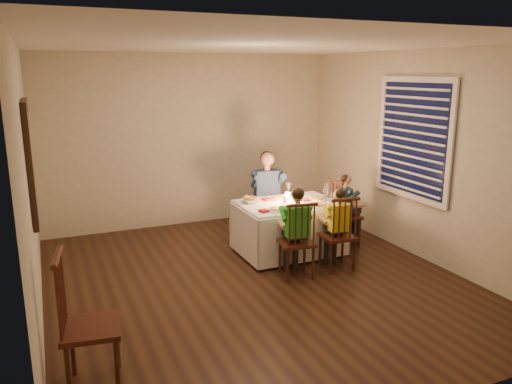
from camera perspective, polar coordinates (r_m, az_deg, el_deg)
name	(u,v)px	position (r m, az deg, el deg)	size (l,w,h in m)	color
ground	(256,281)	(5.79, -0.03, -10.11)	(5.00, 5.00, 0.00)	black
wall_left	(29,188)	(4.97, -24.55, 0.40)	(0.02, 5.00, 2.60)	beige
wall_right	(420,156)	(6.61, 18.19, 3.97)	(0.02, 5.00, 2.60)	beige
wall_back	(191,141)	(7.73, -7.48, 5.84)	(4.50, 0.02, 2.60)	beige
ceiling	(256,44)	(5.31, -0.03, 16.52)	(5.00, 5.00, 0.00)	white
dining_table	(289,217)	(6.51, 3.77, -2.91)	(1.31, 0.95, 0.65)	white
chair_adult	(267,237)	(7.24, 1.27, -5.16)	(0.38, 0.36, 0.92)	#33170D
chair_near_left	(296,276)	(5.94, 4.58, -9.53)	(0.38, 0.36, 0.92)	#33170D
chair_near_right	(336,268)	(6.21, 9.14, -8.60)	(0.38, 0.36, 0.92)	#33170D
chair_end	(344,244)	(7.06, 10.01, -5.89)	(0.38, 0.36, 0.92)	#33170D
chair_extra	(96,384)	(4.27, -17.79, -20.16)	(0.44, 0.42, 1.08)	#33170D
adult	(267,237)	(7.24, 1.27, -5.16)	(0.45, 0.42, 1.25)	navy
child_green	(296,276)	(5.94, 4.58, -9.53)	(0.35, 0.32, 1.06)	green
child_yellow	(336,268)	(6.21, 9.14, -8.60)	(0.31, 0.29, 1.00)	yellow
child_teal	(344,244)	(7.06, 10.01, -5.89)	(0.31, 0.28, 0.99)	#1C3146
setting_adult	(279,198)	(6.65, 2.63, -0.72)	(0.26, 0.26, 0.02)	white
setting_green	(277,210)	(6.10, 2.45, -2.02)	(0.26, 0.26, 0.02)	white
setting_yellow	(316,205)	(6.33, 6.84, -1.54)	(0.26, 0.26, 0.02)	white
setting_teal	(317,199)	(6.65, 7.03, -0.79)	(0.26, 0.26, 0.02)	white
candle_left	(285,200)	(6.42, 3.34, -0.88)	(0.06, 0.06, 0.10)	white
candle_right	(293,199)	(6.47, 4.26, -0.77)	(0.06, 0.06, 0.10)	white
squash	(246,199)	(6.48, -1.10, -0.76)	(0.09, 0.09, 0.09)	yellow
orange_fruit	(298,198)	(6.56, 4.86, -0.68)	(0.08, 0.08, 0.08)	#F05C14
serving_bowl	(251,201)	(6.45, -0.54, -0.98)	(0.24, 0.24, 0.06)	white
wall_mirror	(30,161)	(5.23, -24.38, 3.26)	(0.06, 0.95, 1.15)	black
window_blinds	(413,139)	(6.63, 17.46, 5.80)	(0.07, 1.34, 1.54)	black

